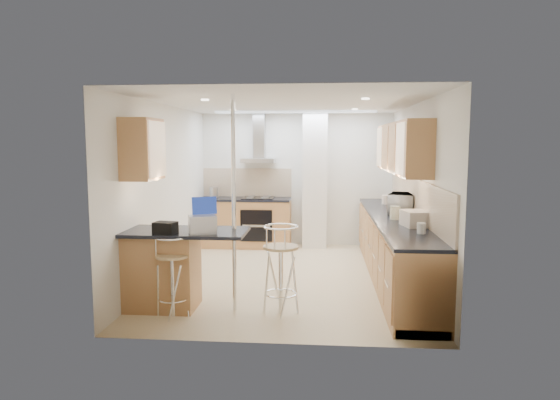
# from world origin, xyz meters

# --- Properties ---
(ground) EXTENTS (4.80, 4.80, 0.00)m
(ground) POSITION_xyz_m (0.00, 0.00, 0.00)
(ground) COLOR beige
(ground) RESTS_ON ground
(room_shell) EXTENTS (3.64, 4.84, 2.51)m
(room_shell) POSITION_xyz_m (0.32, 0.38, 1.54)
(room_shell) COLOR white
(room_shell) RESTS_ON ground
(right_counter) EXTENTS (0.63, 4.40, 0.92)m
(right_counter) POSITION_xyz_m (1.50, 0.00, 0.46)
(right_counter) COLOR #BE7C4C
(right_counter) RESTS_ON ground
(back_counter) EXTENTS (1.70, 0.63, 0.92)m
(back_counter) POSITION_xyz_m (-0.95, 2.10, 0.46)
(back_counter) COLOR #BE7C4C
(back_counter) RESTS_ON ground
(peninsula) EXTENTS (1.47, 0.72, 0.94)m
(peninsula) POSITION_xyz_m (-1.12, -1.45, 0.48)
(peninsula) COLOR #BE7C4C
(peninsula) RESTS_ON ground
(microwave) EXTENTS (0.51, 0.63, 0.30)m
(microwave) POSITION_xyz_m (1.66, 0.24, 1.07)
(microwave) COLOR silver
(microwave) RESTS_ON right_counter
(laptop) EXTENTS (0.36, 0.31, 0.20)m
(laptop) POSITION_xyz_m (-0.86, -1.62, 1.04)
(laptop) COLOR #A8AAB0
(laptop) RESTS_ON peninsula
(bag) EXTENTS (0.27, 0.22, 0.13)m
(bag) POSITION_xyz_m (-1.27, -1.67, 1.01)
(bag) COLOR black
(bag) RESTS_ON peninsula
(bar_stool_near) EXTENTS (0.49, 0.49, 0.93)m
(bar_stool_near) POSITION_xyz_m (-1.19, -1.73, 0.46)
(bar_stool_near) COLOR tan
(bar_stool_near) RESTS_ON ground
(bar_stool_end) EXTENTS (0.52, 0.52, 1.03)m
(bar_stool_end) POSITION_xyz_m (0.02, -1.53, 0.52)
(bar_stool_end) COLOR tan
(bar_stool_end) RESTS_ON ground
(jar_a) EXTENTS (0.12, 0.12, 0.16)m
(jar_a) POSITION_xyz_m (1.65, 0.41, 1.00)
(jar_a) COLOR beige
(jar_a) RESTS_ON right_counter
(jar_b) EXTENTS (0.12, 0.12, 0.15)m
(jar_b) POSITION_xyz_m (1.55, 1.39, 1.00)
(jar_b) COLOR beige
(jar_b) RESTS_ON right_counter
(jar_c) EXTENTS (0.15, 0.15, 0.18)m
(jar_c) POSITION_xyz_m (1.47, -0.28, 1.01)
(jar_c) COLOR beige
(jar_c) RESTS_ON right_counter
(jar_d) EXTENTS (0.11, 0.11, 0.12)m
(jar_d) POSITION_xyz_m (1.62, -1.32, 0.98)
(jar_d) COLOR silver
(jar_d) RESTS_ON right_counter
(bread_bin) EXTENTS (0.36, 0.42, 0.19)m
(bread_bin) POSITION_xyz_m (1.64, -0.82, 1.02)
(bread_bin) COLOR beige
(bread_bin) RESTS_ON right_counter
(kettle) EXTENTS (0.16, 0.16, 0.20)m
(kettle) POSITION_xyz_m (-1.55, 2.13, 1.02)
(kettle) COLOR #ABADB0
(kettle) RESTS_ON back_counter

